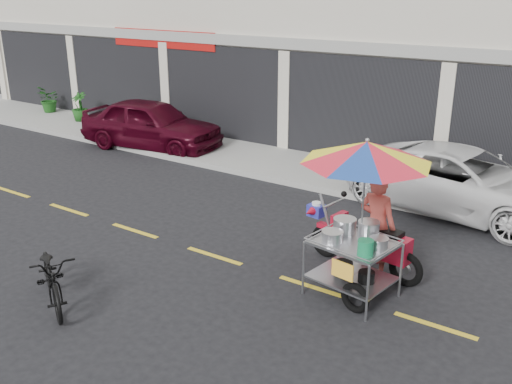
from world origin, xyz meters
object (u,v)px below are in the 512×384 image
Objects in this scene: near_bicycle at (52,276)px; white_pickup at (463,181)px; food_vendor_rig at (367,194)px; maroon_sedan at (151,124)px.

white_pickup is at bearing 1.24° from near_bicycle.
near_bicycle is at bearing -130.88° from food_vendor_rig.
near_bicycle is at bearing -153.58° from maroon_sedan.
food_vendor_rig is (-0.41, -4.23, 0.92)m from white_pickup.
white_pickup is 2.77× the size of near_bicycle.
maroon_sedan is 0.88× the size of white_pickup.
maroon_sedan reaches higher than near_bicycle.
food_vendor_rig reaches higher than maroon_sedan.
white_pickup is at bearing -97.72° from maroon_sedan.
near_bicycle is 0.69× the size of food_vendor_rig.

